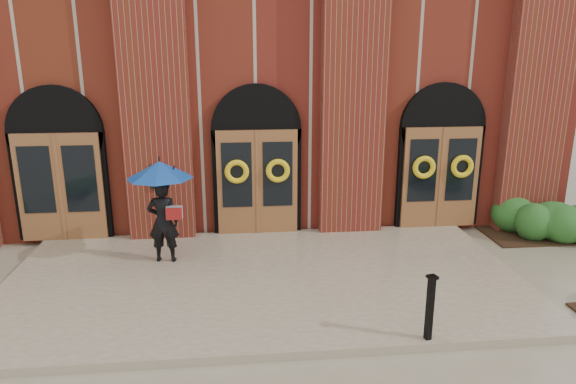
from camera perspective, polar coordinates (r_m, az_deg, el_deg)
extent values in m
plane|color=gray|center=(10.11, -2.58, -10.49)|extent=(90.00, 90.00, 0.00)
cube|color=tan|center=(10.21, -2.63, -9.75)|extent=(10.00, 5.30, 0.15)
cube|color=maroon|center=(18.01, -4.45, 12.49)|extent=(16.00, 12.00, 7.00)
cube|color=black|center=(12.00, -14.18, 1.64)|extent=(0.40, 0.05, 0.55)
cube|color=maroon|center=(11.97, -14.60, 10.56)|extent=(1.50, 0.45, 7.00)
cube|color=maroon|center=(12.15, 7.27, 10.99)|extent=(1.50, 0.45, 7.00)
cube|color=maroon|center=(13.88, 25.99, 10.13)|extent=(1.50, 0.45, 7.00)
cube|color=brown|center=(12.81, -23.96, 0.46)|extent=(1.90, 0.10, 2.50)
cylinder|color=black|center=(12.71, -24.39, 6.08)|extent=(2.10, 0.22, 2.10)
cube|color=brown|center=(12.18, -3.42, 1.07)|extent=(1.90, 0.10, 2.50)
cylinder|color=black|center=(12.07, -3.55, 6.99)|extent=(2.10, 0.22, 2.10)
cube|color=brown|center=(13.15, 16.57, 1.53)|extent=(1.90, 0.10, 2.50)
cylinder|color=black|center=(13.05, 16.76, 7.01)|extent=(2.10, 0.22, 2.10)
torus|color=yellow|center=(11.98, -5.71, 2.26)|extent=(0.57, 0.13, 0.57)
torus|color=yellow|center=(12.02, -1.13, 2.38)|extent=(0.57, 0.13, 0.57)
torus|color=yellow|center=(12.80, 14.88, 2.67)|extent=(0.57, 0.13, 0.57)
torus|color=yellow|center=(13.17, 18.80, 2.71)|extent=(0.57, 0.13, 0.57)
imported|color=black|center=(10.91, -13.69, -3.20)|extent=(0.66, 0.46, 1.73)
cone|color=navy|center=(10.61, -14.07, 2.42)|extent=(1.44, 1.44, 0.35)
cylinder|color=black|center=(10.67, -13.68, -0.05)|extent=(0.02, 0.02, 0.58)
cube|color=#9B9DA0|center=(10.67, -12.52, -2.24)|extent=(0.33, 0.19, 0.25)
cube|color=maroon|center=(10.58, -12.57, -2.39)|extent=(0.32, 0.05, 0.25)
cube|color=black|center=(8.22, 15.47, -12.42)|extent=(0.11, 0.11, 1.01)
cube|color=black|center=(7.99, 15.74, -9.09)|extent=(0.17, 0.17, 0.04)
ellipsoid|color=#22521C|center=(14.36, 28.00, -2.54)|extent=(3.35, 1.34, 0.86)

